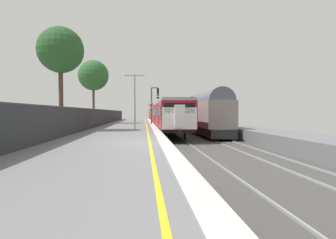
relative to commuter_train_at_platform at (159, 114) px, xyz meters
name	(u,v)px	position (x,y,z in m)	size (l,w,h in m)	color
ground	(209,153)	(0.54, -39.18, -1.88)	(17.40, 110.00, 1.21)	slate
commuter_train_at_platform	(159,114)	(0.00, 0.00, 0.00)	(2.83, 63.38, 3.81)	maroon
freight_train_adjacent_track	(197,112)	(4.00, -17.00, 0.26)	(2.60, 25.52, 4.64)	#232326
signal_gantry	(154,101)	(-1.46, -15.23, 1.72)	(1.10, 0.24, 4.77)	#47474C
speed_limit_sign	(151,111)	(-1.85, -18.47, 0.43)	(0.59, 0.08, 2.67)	#59595B
platform_lamp_mid	(135,96)	(-3.54, -27.41, 1.66)	(2.00, 0.20, 4.87)	#93999E
platform_back_fence	(44,123)	(-7.55, -39.18, -0.31)	(0.07, 99.00, 1.83)	#282B2D
background_tree_left	(62,51)	(-9.38, -29.25, 5.16)	(3.72, 3.72, 8.40)	#473323
background_tree_centre	(94,76)	(-9.51, -13.07, 5.16)	(4.13, 4.13, 8.61)	#473323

